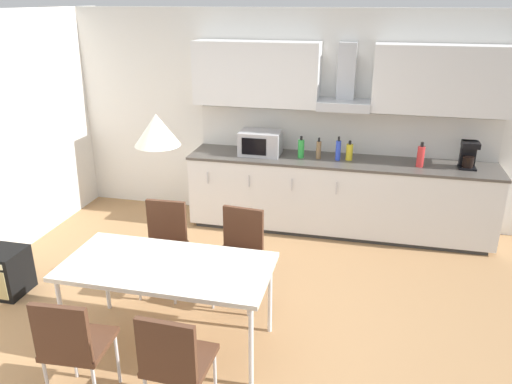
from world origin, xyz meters
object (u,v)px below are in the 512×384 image
object	(u,v)px
microwave	(260,143)
pendant_lamp	(157,130)
coffee_maker	(468,155)
chair_far_right	(240,246)
bottle_red	(421,156)
chair_near_left	(72,341)
bottle_blue	(338,150)
bottle_yellow	(349,152)
dining_table	(167,270)
bottle_brown	(319,150)
bottle_green	(301,148)
chair_near_right	(174,358)
chair_far_left	(164,238)

from	to	relation	value
microwave	pendant_lamp	size ratio (longest dim) A/B	1.50
coffee_maker	pendant_lamp	xyz separation A→B (m)	(-2.50, -2.47, 0.74)
chair_far_right	bottle_red	bearing A→B (deg)	45.03
chair_near_left	microwave	bearing A→B (deg)	80.48
coffee_maker	bottle_blue	bearing A→B (deg)	-178.39
pendant_lamp	coffee_maker	bearing A→B (deg)	44.74
bottle_yellow	dining_table	xyz separation A→B (m)	(-1.22, -2.47, -0.30)
dining_table	bottle_brown	bearing A→B (deg)	70.31
coffee_maker	bottle_yellow	bearing A→B (deg)	-179.69
bottle_yellow	chair_far_right	world-z (taller)	bottle_yellow
bottle_green	bottle_red	size ratio (longest dim) A/B	0.93
chair_near_left	bottle_blue	bearing A→B (deg)	65.62
microwave	chair_near_left	size ratio (longest dim) A/B	0.55
bottle_red	chair_near_left	size ratio (longest dim) A/B	0.32
bottle_red	bottle_yellow	bearing A→B (deg)	175.02
dining_table	chair_near_left	bearing A→B (deg)	-114.79
microwave	chair_far_right	world-z (taller)	microwave
chair_far_right	bottle_brown	bearing A→B (deg)	73.21
chair_near_left	dining_table	bearing A→B (deg)	65.21
bottle_yellow	chair_near_left	world-z (taller)	bottle_yellow
microwave	bottle_green	world-z (taller)	microwave
bottle_brown	chair_far_right	world-z (taller)	bottle_brown
bottle_green	pendant_lamp	xyz separation A→B (m)	(-0.67, -2.43, 0.78)
bottle_blue	microwave	bearing A→B (deg)	179.18
dining_table	chair_far_right	xyz separation A→B (m)	(0.37, 0.77, -0.15)
bottle_yellow	chair_near_right	size ratio (longest dim) A/B	0.26
chair_far_left	chair_far_right	size ratio (longest dim) A/B	1.00
bottle_red	chair_near_right	xyz separation A→B (m)	(-1.64, -3.17, -0.47)
bottle_brown	bottle_red	bearing A→B (deg)	-2.10
bottle_yellow	bottle_green	world-z (taller)	bottle_green
microwave	bottle_red	world-z (taller)	microwave
coffee_maker	bottle_brown	xyz separation A→B (m)	(-1.62, -0.03, -0.04)
bottle_red	chair_far_left	distance (m)	2.91
bottle_blue	dining_table	size ratio (longest dim) A/B	0.17
chair_far_left	chair_near_right	world-z (taller)	same
bottle_blue	bottle_brown	xyz separation A→B (m)	(-0.22, 0.01, -0.01)
microwave	chair_near_right	distance (m)	3.26
chair_far_left	coffee_maker	bearing A→B (deg)	30.77
bottle_blue	bottle_red	world-z (taller)	bottle_red
chair_near_left	pendant_lamp	world-z (taller)	pendant_lamp
bottle_brown	chair_far_left	size ratio (longest dim) A/B	0.28
microwave	bottle_blue	bearing A→B (deg)	-0.82
chair_near_right	pendant_lamp	world-z (taller)	pendant_lamp
bottle_brown	chair_near_left	bearing A→B (deg)	-110.95
coffee_maker	chair_far_left	size ratio (longest dim) A/B	0.34
dining_table	chair_near_right	bearing A→B (deg)	-65.05
chair_far_left	chair_far_right	xyz separation A→B (m)	(0.73, -0.00, 0.00)
coffee_maker	bottle_yellow	size ratio (longest dim) A/B	1.33
chair_far_right	chair_near_right	size ratio (longest dim) A/B	1.00
coffee_maker	chair_near_left	distance (m)	4.35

